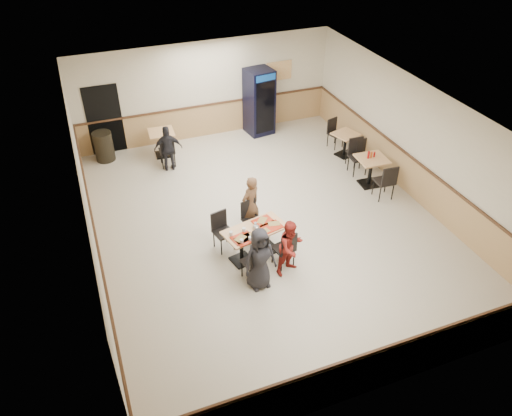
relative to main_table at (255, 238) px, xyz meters
name	(u,v)px	position (x,y,z in m)	size (l,w,h in m)	color
ground	(267,222)	(0.72, 1.03, -0.49)	(10.00, 10.00, 0.00)	beige
room_shell	(291,143)	(2.50, 3.58, 0.08)	(10.00, 10.00, 10.00)	silver
main_table	(255,238)	(0.00, 0.00, 0.00)	(1.50, 0.98, 0.74)	black
main_chairs	(253,239)	(-0.05, -0.01, -0.02)	(1.56, 1.85, 0.94)	black
diner_woman_left	(260,259)	(-0.25, -0.92, 0.23)	(0.70, 0.46, 1.44)	black
diner_woman_right	(291,247)	(0.52, -0.74, 0.16)	(0.63, 0.49, 1.30)	maroon
diner_man_opposite	(251,204)	(0.25, 0.92, 0.24)	(0.53, 0.35, 1.46)	brown
lone_diner	(168,149)	(-0.92, 4.35, 0.18)	(0.79, 0.33, 1.34)	black
tabletop_clutter	(255,231)	(-0.02, -0.09, 0.27)	(1.24, 0.87, 0.12)	#B1240B
side_table_near	(371,167)	(3.95, 1.62, 0.05)	(0.81, 0.81, 0.82)	black
side_table_near_chair_south	(384,180)	(3.95, 0.97, 0.02)	(0.48, 0.48, 1.03)	black
side_table_near_chair_north	(358,157)	(3.95, 2.27, 0.02)	(0.48, 0.48, 1.03)	black
side_table_far	(345,141)	(4.12, 3.28, -0.02)	(0.84, 0.84, 0.72)	black
side_table_far_chair_south	(355,151)	(4.12, 2.70, -0.04)	(0.42, 0.42, 0.91)	black
side_table_far_chair_north	(336,133)	(4.12, 3.85, -0.04)	(0.42, 0.42, 0.91)	black
condiment_caddy	(371,155)	(3.92, 1.67, 0.41)	(0.23, 0.06, 0.20)	#9D0C0B
back_table	(162,140)	(-0.92, 5.23, 0.02)	(0.77, 0.77, 0.77)	black
back_table_chair_lone	(167,150)	(-0.92, 4.61, 0.00)	(0.45, 0.45, 0.98)	black
pepsi_cooler	(259,102)	(2.31, 5.62, 0.55)	(0.89, 0.89, 2.08)	black
trash_bin	(104,146)	(-2.56, 5.58, -0.06)	(0.55, 0.55, 0.87)	black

